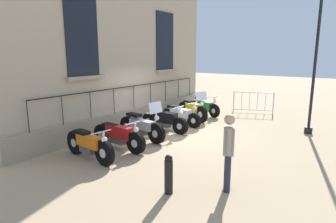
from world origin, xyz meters
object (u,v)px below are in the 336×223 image
at_px(motorcycle_red, 118,136).
at_px(motorcycle_orange, 89,145).
at_px(lamppost, 316,50).
at_px(bollard, 169,174).
at_px(motorcycle_green, 204,107).
at_px(pedestrian_standing, 228,148).
at_px(motorcycle_white, 180,115).
at_px(motorcycle_yellow, 193,110).
at_px(motorcycle_silver, 142,127).
at_px(motorcycle_black, 164,120).
at_px(crowd_barrier, 253,102).

bearing_deg(motorcycle_red, motorcycle_orange, -91.46).
height_order(lamppost, bollard, lamppost).
height_order(motorcycle_green, bollard, motorcycle_green).
distance_m(lamppost, pedestrian_standing, 6.28).
relative_size(motorcycle_white, motorcycle_green, 1.09).
bearing_deg(motorcycle_green, bollard, -67.63).
height_order(motorcycle_yellow, pedestrian_standing, pedestrian_standing).
height_order(motorcycle_silver, lamppost, lamppost).
distance_m(motorcycle_black, pedestrian_standing, 5.00).
bearing_deg(motorcycle_yellow, bollard, -64.18).
relative_size(motorcycle_black, motorcycle_white, 1.01).
height_order(motorcycle_orange, motorcycle_white, motorcycle_white).
height_order(motorcycle_silver, bollard, motorcycle_silver).
distance_m(motorcycle_red, motorcycle_green, 5.94).
bearing_deg(motorcycle_black, motorcycle_green, 92.01).
bearing_deg(motorcycle_yellow, crowd_barrier, 60.81).
xyz_separation_m(motorcycle_green, pedestrian_standing, (4.00, -6.56, 0.54)).
distance_m(motorcycle_yellow, bollard, 6.88).
bearing_deg(motorcycle_silver, bollard, -41.88).
xyz_separation_m(motorcycle_orange, motorcycle_green, (-0.12, 7.04, -0.02)).
bearing_deg(motorcycle_yellow, motorcycle_green, 92.40).
bearing_deg(motorcycle_black, bollard, -53.49).
bearing_deg(motorcycle_black, pedestrian_standing, -38.77).
bearing_deg(motorcycle_yellow, motorcycle_red, -88.77).
xyz_separation_m(motorcycle_white, lamppost, (4.59, 1.65, 2.61)).
distance_m(motorcycle_white, bollard, 5.89).
bearing_deg(motorcycle_silver, pedestrian_standing, -24.91).
bearing_deg(motorcycle_silver, motorcycle_yellow, 90.50).
xyz_separation_m(motorcycle_yellow, lamppost, (4.62, 0.54, 2.56)).
relative_size(motorcycle_silver, lamppost, 0.42).
relative_size(motorcycle_red, motorcycle_white, 1.04).
bearing_deg(bollard, pedestrian_standing, 41.42).
height_order(motorcycle_red, bollard, motorcycle_red).
bearing_deg(motorcycle_yellow, lamppost, 6.69).
distance_m(lamppost, bollard, 7.40).
xyz_separation_m(lamppost, bollard, (-1.62, -6.74, -2.59)).
xyz_separation_m(motorcycle_red, pedestrian_standing, (3.85, -0.62, 0.53)).
distance_m(motorcycle_yellow, crowd_barrier, 3.49).
xyz_separation_m(motorcycle_orange, pedestrian_standing, (3.87, 0.48, 0.52)).
xyz_separation_m(lamppost, pedestrian_standing, (-0.67, -5.90, -2.07)).
relative_size(motorcycle_red, motorcycle_green, 1.13).
distance_m(motorcycle_silver, motorcycle_yellow, 3.54).
xyz_separation_m(motorcycle_orange, bollard, (2.92, -0.36, 0.00)).
bearing_deg(motorcycle_black, motorcycle_red, -89.29).
bearing_deg(lamppost, motorcycle_orange, -125.47).
relative_size(motorcycle_orange, motorcycle_yellow, 1.09).
bearing_deg(motorcycle_white, motorcycle_yellow, 91.62).
bearing_deg(motorcycle_green, motorcycle_white, -87.97).
xyz_separation_m(motorcycle_silver, motorcycle_green, (-0.08, 4.75, -0.04)).
xyz_separation_m(motorcycle_yellow, pedestrian_standing, (3.95, -5.35, 0.49)).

